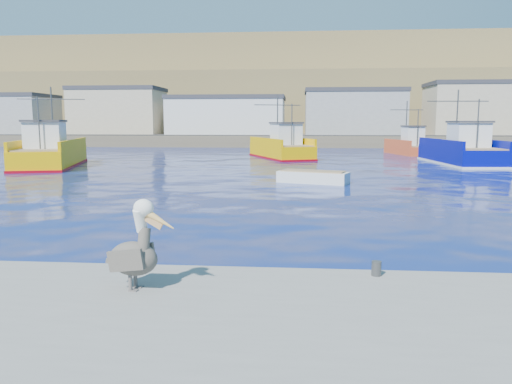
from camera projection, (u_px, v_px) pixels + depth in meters
ground at (247, 253)px, 13.82m from camera, size 260.00×260.00×0.00m
dock_bollards at (259, 266)px, 10.33m from camera, size 36.20×0.20×0.30m
far_shore at (293, 100)px, 120.33m from camera, size 200.00×81.00×24.00m
trawler_yellow_a at (50, 153)px, 40.65m from camera, size 6.77×12.30×6.57m
trawler_yellow_b at (282, 148)px, 50.18m from camera, size 7.19×10.96×6.40m
trawler_blue at (461, 152)px, 43.19m from camera, size 5.36×11.43×6.50m
boat_orange at (409, 146)px, 55.61m from camera, size 4.24×7.79×5.96m
skiff_mid at (313, 178)px, 29.68m from camera, size 4.40×2.74×0.90m
pelican at (136, 251)px, 9.23m from camera, size 1.39×0.69×1.71m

